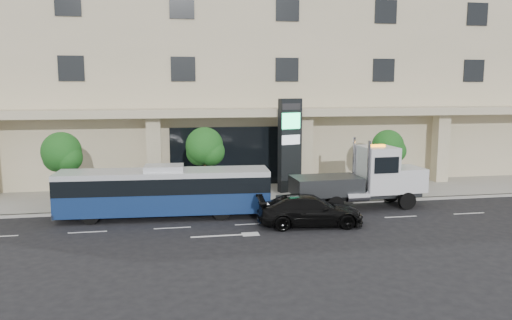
{
  "coord_description": "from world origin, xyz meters",
  "views": [
    {
      "loc": [
        -4.13,
        -25.55,
        6.9
      ],
      "look_at": [
        0.79,
        2.0,
        2.74
      ],
      "focal_mm": 35.0,
      "sensor_mm": 36.0,
      "label": 1
    }
  ],
  "objects_px": {
    "city_bus": "(164,191)",
    "black_sedan": "(310,210)",
    "tow_truck": "(364,180)",
    "signage_pylon": "(290,145)"
  },
  "relations": [
    {
      "from": "city_bus",
      "to": "signage_pylon",
      "type": "distance_m",
      "value": 9.27
    },
    {
      "from": "city_bus",
      "to": "tow_truck",
      "type": "distance_m",
      "value": 11.19
    },
    {
      "from": "signage_pylon",
      "to": "black_sedan",
      "type": "bearing_deg",
      "value": -113.07
    },
    {
      "from": "tow_truck",
      "to": "signage_pylon",
      "type": "relative_size",
      "value": 1.46
    },
    {
      "from": "signage_pylon",
      "to": "city_bus",
      "type": "bearing_deg",
      "value": -167.31
    },
    {
      "from": "city_bus",
      "to": "signage_pylon",
      "type": "height_order",
      "value": "signage_pylon"
    },
    {
      "from": "black_sedan",
      "to": "signage_pylon",
      "type": "relative_size",
      "value": 0.88
    },
    {
      "from": "tow_truck",
      "to": "black_sedan",
      "type": "distance_m",
      "value": 5.15
    },
    {
      "from": "city_bus",
      "to": "black_sedan",
      "type": "xyz_separation_m",
      "value": [
        7.12,
        -2.9,
        -0.65
      ]
    },
    {
      "from": "tow_truck",
      "to": "signage_pylon",
      "type": "xyz_separation_m",
      "value": [
        -3.28,
        4.37,
        1.56
      ]
    }
  ]
}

